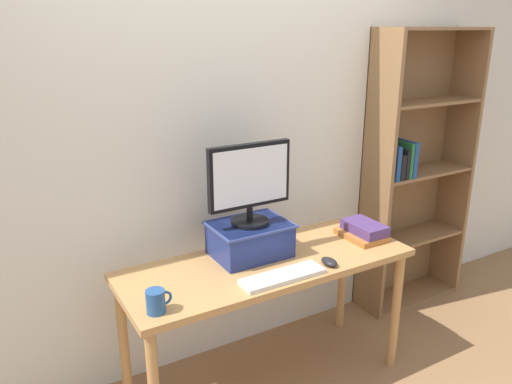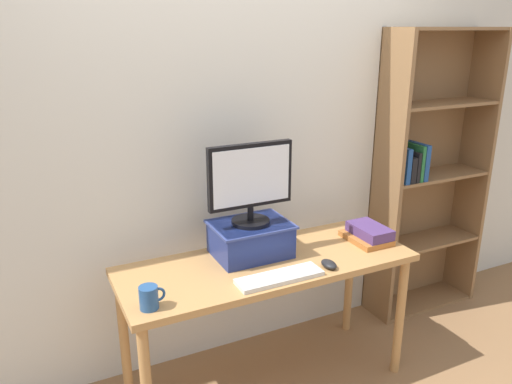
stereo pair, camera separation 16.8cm
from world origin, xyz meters
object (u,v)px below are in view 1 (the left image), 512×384
at_px(computer_monitor, 250,182).
at_px(computer_mouse, 329,262).
at_px(bookshelf_unit, 413,171).
at_px(riser_box, 250,238).
at_px(keyboard, 283,276).
at_px(book_stack, 363,231).
at_px(coffee_mug, 156,301).
at_px(desk, 268,276).

relative_size(computer_monitor, computer_mouse, 4.38).
relative_size(bookshelf_unit, riser_box, 4.68).
bearing_deg(keyboard, book_stack, 15.33).
bearing_deg(riser_box, coffee_mug, -154.67).
bearing_deg(book_stack, coffee_mug, -172.72).
height_order(computer_monitor, coffee_mug, computer_monitor).
bearing_deg(keyboard, computer_monitor, 91.01).
bearing_deg(bookshelf_unit, book_stack, -155.52).
bearing_deg(coffee_mug, bookshelf_unit, 13.86).
relative_size(book_stack, coffee_mug, 2.34).
relative_size(bookshelf_unit, coffee_mug, 16.56).
bearing_deg(bookshelf_unit, keyboard, -159.74).
bearing_deg(computer_monitor, keyboard, -88.99).
distance_m(desk, keyboard, 0.23).
xyz_separation_m(riser_box, keyboard, (0.01, -0.31, -0.08)).
bearing_deg(computer_monitor, computer_mouse, -46.98).
distance_m(keyboard, book_stack, 0.69).
bearing_deg(coffee_mug, computer_monitor, 25.22).
distance_m(desk, bookshelf_unit, 1.43).
height_order(desk, computer_mouse, computer_mouse).
relative_size(desk, riser_box, 3.77).
bearing_deg(bookshelf_unit, computer_monitor, -171.55).
distance_m(riser_box, coffee_mug, 0.69).
xyz_separation_m(bookshelf_unit, book_stack, (-0.74, -0.34, -0.17)).
bearing_deg(computer_monitor, desk, -67.37).
height_order(bookshelf_unit, book_stack, bookshelf_unit).
relative_size(bookshelf_unit, computer_monitor, 4.18).
height_order(desk, riser_box, riser_box).
bearing_deg(keyboard, coffee_mug, 178.34).
xyz_separation_m(keyboard, book_stack, (0.67, 0.18, 0.03)).
relative_size(keyboard, computer_mouse, 4.14).
relative_size(riser_box, book_stack, 1.51).
relative_size(riser_box, computer_mouse, 3.91).
distance_m(riser_box, computer_monitor, 0.31).
height_order(bookshelf_unit, computer_monitor, bookshelf_unit).
relative_size(desk, bookshelf_unit, 0.81).
bearing_deg(computer_mouse, keyboard, -179.78).
bearing_deg(book_stack, riser_box, 169.28).
bearing_deg(coffee_mug, computer_mouse, -1.07).
relative_size(computer_mouse, book_stack, 0.39).
relative_size(keyboard, coffee_mug, 3.74).
xyz_separation_m(bookshelf_unit, riser_box, (-1.41, -0.21, -0.12)).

